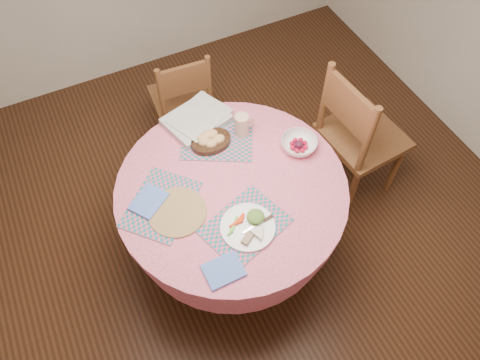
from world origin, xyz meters
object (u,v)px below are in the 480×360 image
at_px(dinner_plate, 250,227).
at_px(bread_bowl, 210,140).
at_px(wicker_trivet, 177,212).
at_px(dining_table, 232,206).
at_px(chair_right, 357,135).
at_px(latte_mug, 242,125).
at_px(chair_back, 183,98).
at_px(fruit_bowl, 299,144).

relative_size(dinner_plate, bread_bowl, 1.20).
bearing_deg(wicker_trivet, dining_table, 3.90).
height_order(chair_right, bread_bowl, chair_right).
distance_m(wicker_trivet, latte_mug, 0.63).
distance_m(dining_table, chair_back, 1.02).
bearing_deg(fruit_bowl, bread_bowl, 150.57).
bearing_deg(chair_back, wicker_trivet, 72.01).
relative_size(chair_back, wicker_trivet, 2.86).
height_order(dinner_plate, latte_mug, latte_mug).
distance_m(chair_right, chair_back, 1.22).
height_order(dining_table, latte_mug, latte_mug).
bearing_deg(dining_table, dinner_plate, -96.23).
distance_m(dinner_plate, latte_mug, 0.63).
xyz_separation_m(chair_right, fruit_bowl, (-0.49, -0.06, 0.24)).
distance_m(chair_right, dinner_plate, 1.07).
bearing_deg(chair_right, dinner_plate, 107.68).
distance_m(bread_bowl, fruit_bowl, 0.49).
bearing_deg(chair_back, dining_table, 88.29).
relative_size(chair_right, latte_mug, 7.72).
relative_size(chair_right, wicker_trivet, 3.46).
bearing_deg(fruit_bowl, latte_mug, 134.87).
relative_size(chair_right, fruit_bowl, 4.40).
bearing_deg(dining_table, fruit_bowl, 9.04).
distance_m(dining_table, wicker_trivet, 0.38).
xyz_separation_m(dining_table, dinner_plate, (-0.03, -0.27, 0.22)).
bearing_deg(dining_table, chair_right, 8.14).
bearing_deg(bread_bowl, chair_back, 83.26).
xyz_separation_m(chair_back, fruit_bowl, (0.35, -0.94, 0.33)).
xyz_separation_m(bread_bowl, latte_mug, (0.20, -0.01, 0.04)).
relative_size(chair_back, bread_bowl, 3.74).
bearing_deg(fruit_bowl, dining_table, -170.96).
height_order(latte_mug, fruit_bowl, latte_mug).
distance_m(dinner_plate, fruit_bowl, 0.59).
distance_m(chair_right, latte_mug, 0.80).
bearing_deg(wicker_trivet, latte_mug, 31.74).
bearing_deg(chair_right, bread_bowl, 74.11).
relative_size(chair_back, dinner_plate, 3.13).
xyz_separation_m(wicker_trivet, dinner_plate, (0.29, -0.25, 0.02)).
bearing_deg(dinner_plate, chair_back, 84.11).
relative_size(dining_table, bread_bowl, 5.39).
relative_size(dining_table, chair_back, 1.44).
height_order(chair_back, fruit_bowl, chair_back).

